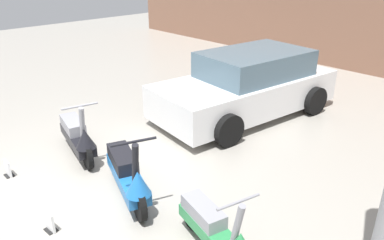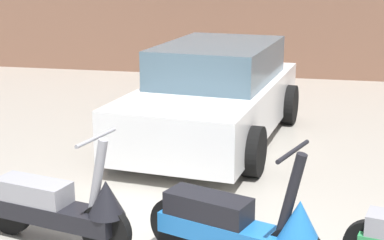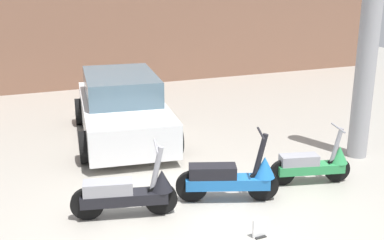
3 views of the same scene
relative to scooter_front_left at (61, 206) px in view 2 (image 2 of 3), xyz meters
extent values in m
cylinder|color=black|center=(0.44, -0.10, -0.14)|extent=(0.48, 0.18, 0.47)
cylinder|color=black|center=(-0.57, 0.13, -0.14)|extent=(0.48, 0.18, 0.47)
cube|color=black|center=(-0.07, 0.01, -0.08)|extent=(1.26, 0.55, 0.16)
cube|color=gray|center=(-0.28, 0.06, 0.09)|extent=(0.73, 0.42, 0.18)
cylinder|color=gray|center=(0.39, -0.09, 0.33)|extent=(0.23, 0.13, 0.67)
cylinder|color=gray|center=(0.39, -0.09, 0.66)|extent=(0.15, 0.54, 0.03)
cone|color=black|center=(0.46, -0.10, 0.15)|extent=(0.38, 0.38, 0.31)
cylinder|color=black|center=(1.00, 0.11, -0.13)|extent=(0.49, 0.24, 0.49)
cube|color=#1E66B2|center=(1.51, -0.07, -0.07)|extent=(1.29, 0.70, 0.17)
cube|color=black|center=(1.29, 0.01, 0.11)|extent=(0.76, 0.51, 0.19)
cylinder|color=black|center=(1.96, -0.23, 0.36)|extent=(0.24, 0.15, 0.69)
cylinder|color=black|center=(1.96, -0.23, 0.70)|extent=(0.22, 0.54, 0.03)
cone|color=#1E66B2|center=(2.03, -0.25, 0.17)|extent=(0.42, 0.42, 0.32)
cube|color=white|center=(0.74, 3.39, 0.12)|extent=(2.08, 4.07, 0.65)
cube|color=slate|center=(0.77, 3.62, 0.70)|extent=(1.68, 2.34, 0.51)
cylinder|color=black|center=(1.44, 2.08, -0.08)|extent=(0.27, 0.62, 0.60)
cylinder|color=black|center=(-0.24, 2.28, -0.08)|extent=(0.27, 0.62, 0.60)
cylinder|color=black|center=(1.73, 4.49, -0.08)|extent=(0.27, 0.62, 0.60)
cylinder|color=black|center=(0.05, 4.69, -0.08)|extent=(0.27, 0.62, 0.60)
camera|label=1|loc=(5.29, -2.43, 2.72)|focal=35.00mm
camera|label=2|loc=(2.09, -4.36, 2.04)|focal=55.00mm
camera|label=3|loc=(-1.44, -6.09, 2.98)|focal=45.00mm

